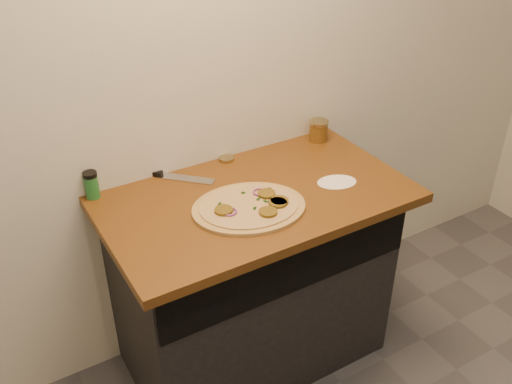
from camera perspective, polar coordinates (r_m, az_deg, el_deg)
cabinet at (r=2.52m, az=-0.37°, el=-8.99°), size 1.10×0.60×0.86m
countertop at (r=2.23m, az=-0.02°, el=-0.64°), size 1.20×0.70×0.04m
pizza at (r=2.12m, az=-0.62°, el=-1.50°), size 0.51×0.51×0.03m
chefs_knife at (r=2.36m, az=-9.10°, el=1.67°), size 0.28×0.27×0.02m
mason_jar_lid at (r=2.45m, az=-2.98°, el=3.34°), size 0.08×0.08×0.01m
salsa_jar at (r=2.62m, az=6.26°, el=6.14°), size 0.09×0.09×0.10m
spice_shaker at (r=2.26m, az=-16.13°, el=0.69°), size 0.05×0.05×0.11m
flour_spill at (r=2.31m, az=8.09°, el=1.00°), size 0.20×0.20×0.00m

